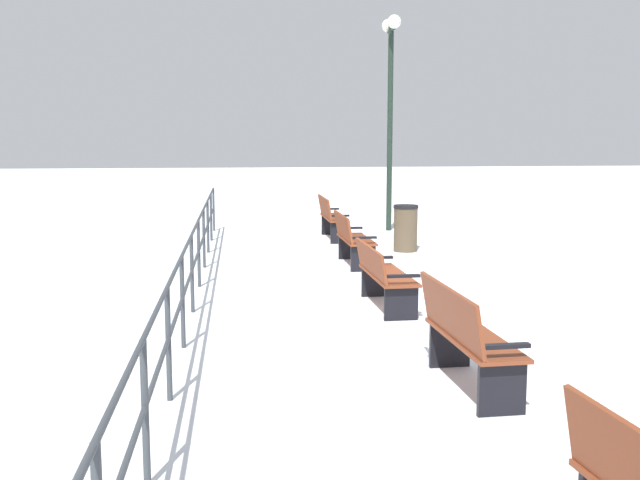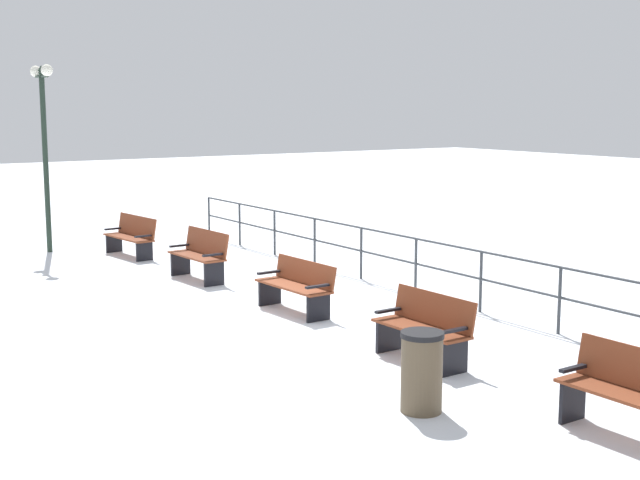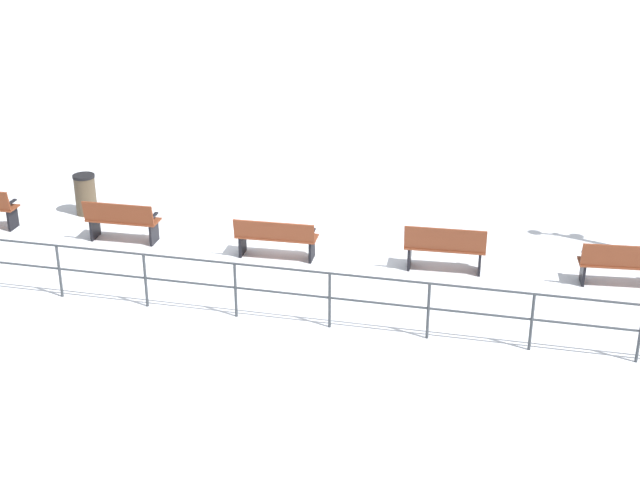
% 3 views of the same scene
% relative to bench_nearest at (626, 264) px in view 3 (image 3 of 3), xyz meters
% --- Properties ---
extents(ground_plane, '(80.00, 80.00, 0.00)m').
position_rel_bench_nearest_xyz_m(ground_plane, '(-0.06, 6.63, -0.47)').
color(ground_plane, white).
rests_on(ground_plane, ground).
extents(bench_nearest, '(0.66, 1.71, 0.91)m').
position_rel_bench_nearest_xyz_m(bench_nearest, '(0.00, 0.00, 0.00)').
color(bench_nearest, brown).
rests_on(bench_nearest, ground).
extents(bench_second, '(0.61, 1.57, 0.97)m').
position_rel_bench_nearest_xyz_m(bench_second, '(-0.10, 3.32, 0.03)').
color(bench_second, brown).
rests_on(bench_second, ground).
extents(bench_third, '(0.60, 1.64, 0.85)m').
position_rel_bench_nearest_xyz_m(bench_third, '(-0.24, 6.63, -0.02)').
color(bench_third, brown).
rests_on(bench_third, ground).
extents(bench_fourth, '(0.57, 1.52, 0.91)m').
position_rel_bench_nearest_xyz_m(bench_fourth, '(-0.18, 9.94, 0.00)').
color(bench_fourth, brown).
rests_on(bench_fourth, ground).
extents(waterfront_railing, '(0.05, 16.70, 1.03)m').
position_rel_bench_nearest_xyz_m(waterfront_railing, '(-2.77, 6.63, 0.21)').
color(waterfront_railing, '#383D42').
rests_on(waterfront_railing, ground).
extents(trash_bin, '(0.49, 0.49, 0.91)m').
position_rel_bench_nearest_xyz_m(trash_bin, '(1.10, 11.40, -0.01)').
color(trash_bin, brown).
rests_on(trash_bin, ground).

